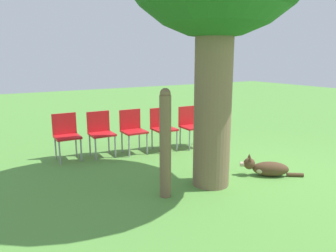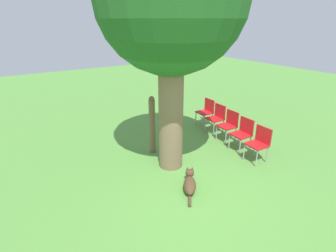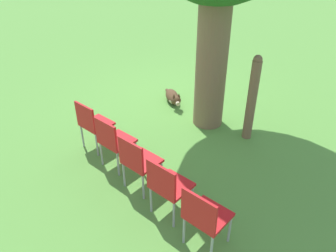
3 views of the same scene
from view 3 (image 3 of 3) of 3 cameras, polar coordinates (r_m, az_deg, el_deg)
name	(u,v)px [view 3 (image 3 of 3)]	position (r m, az deg, el deg)	size (l,w,h in m)	color
ground_plane	(177,105)	(6.73, 1.55, 3.61)	(30.00, 30.00, 0.00)	#56933D
dog	(173,97)	(6.77, 0.88, 5.00)	(0.66, 0.85, 0.35)	#513823
fence_post	(252,98)	(5.53, 14.42, 4.68)	(0.16, 0.16, 1.49)	brown
red_chair_0	(92,122)	(5.31, -13.03, 0.63)	(0.43, 0.45, 0.85)	red
red_chair_1	(113,140)	(4.84, -9.54, -2.33)	(0.43, 0.45, 0.85)	red
red_chair_2	(138,160)	(4.39, -5.29, -5.91)	(0.43, 0.45, 0.85)	red
red_chair_3	(167,185)	(4.00, -0.09, -10.19)	(0.43, 0.45, 0.85)	red
red_chair_4	(204,215)	(3.68, 6.33, -15.20)	(0.43, 0.45, 0.85)	red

